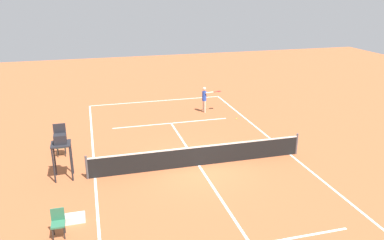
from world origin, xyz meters
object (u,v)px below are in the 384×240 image
(umpire_chair, at_px, (61,143))
(courtside_chair_mid, at_px, (61,145))
(equipment_bag, at_px, (74,218))
(player_serving, at_px, (205,97))
(courtside_chair_near, at_px, (58,222))
(tennis_ball, at_px, (236,119))

(umpire_chair, distance_m, courtside_chair_mid, 2.77)
(equipment_bag, bearing_deg, player_serving, -126.81)
(player_serving, distance_m, courtside_chair_near, 14.28)
(courtside_chair_near, distance_m, courtside_chair_mid, 6.78)
(player_serving, distance_m, equipment_bag, 13.48)
(tennis_ball, relative_size, umpire_chair, 0.03)
(player_serving, bearing_deg, equipment_bag, -47.94)
(player_serving, distance_m, tennis_ball, 2.56)
(courtside_chair_near, bearing_deg, tennis_ball, -136.20)
(umpire_chair, bearing_deg, player_serving, -139.74)
(player_serving, xyz_separation_m, equipment_bag, (8.06, 10.77, -0.85))
(player_serving, height_order, courtside_chair_near, player_serving)
(player_serving, xyz_separation_m, courtside_chair_near, (8.52, 11.44, -0.47))
(umpire_chair, height_order, courtside_chair_near, umpire_chair)
(tennis_ball, distance_m, umpire_chair, 11.44)
(umpire_chair, bearing_deg, tennis_ball, -151.83)
(umpire_chair, relative_size, equipment_bag, 3.17)
(tennis_ball, height_order, courtside_chair_near, courtside_chair_near)
(courtside_chair_mid, distance_m, equipment_bag, 6.16)
(tennis_ball, distance_m, courtside_chair_mid, 10.59)
(umpire_chair, bearing_deg, equipment_bag, 97.26)
(equipment_bag, bearing_deg, umpire_chair, -82.74)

